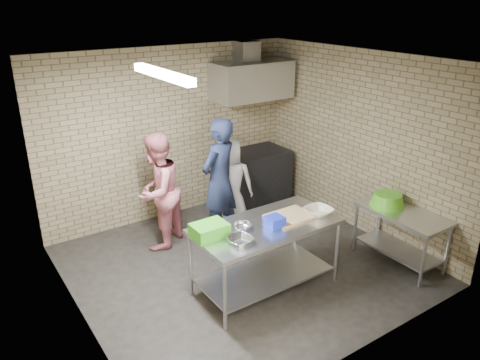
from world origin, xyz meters
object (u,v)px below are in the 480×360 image
Objects in this scene: green_basin at (387,200)px; woman_pink at (157,191)px; bottle_green at (267,81)px; blue_tub at (275,222)px; bottle_red at (248,83)px; man_navy at (219,180)px; prep_table at (265,256)px; side_counter at (399,237)px; stove at (253,177)px; green_crate at (209,230)px; woman_white at (231,183)px.

woman_pink is at bearing 140.85° from green_basin.
bottle_green is 2.83m from woman_pink.
blue_tub is 1.08× the size of bottle_red.
man_navy is 1.09× the size of woman_pink.
bottle_red is at bearing 61.26° from blue_tub.
side_counter is (1.85, -0.53, -0.06)m from prep_table.
prep_table is at bearing 171.30° from green_basin.
man_navy is at bearing -145.46° from stove.
bottle_green is 0.08× the size of man_navy.
blue_tub is at bearing 75.18° from woman_pink.
bottle_green is at bearing 52.99° from prep_table.
green_crate is at bearing 163.65° from blue_tub.
side_counter is 2.55m from woman_white.
bottle_green is 2.00m from woman_white.
side_counter is 6.17× the size of blue_tub.
blue_tub is 1.80m from green_basin.
green_crate is at bearing 32.79° from man_navy.
woman_white is (0.58, 1.65, 0.27)m from prep_table.
woman_pink reaches higher than stove.
woman_white is at bearing 70.68° from prep_table.
bottle_green reaches higher than green_basin.
stove is at bearing -112.40° from woman_white.
bottle_red is at bearing 59.41° from prep_table.
stove is 2.57m from green_basin.
bottle_green is at bearing 28.07° from stove.
stove is (1.40, 2.22, 0.01)m from prep_table.
bottle_red is (0.05, 0.24, 1.58)m from stove.
woman_white is at bearing 120.32° from side_counter.
green_basin is 2.31m from woman_white.
bottle_red reaches higher than green_basin.
blue_tub is 3.12m from bottle_red.
stove is at bearing -166.97° from man_navy.
green_crate is 2.59× the size of bottle_green.
woman_pink reaches higher than green_basin.
bottle_red is 0.13× the size of woman_white.
woman_pink is (-2.46, 2.23, 0.46)m from side_counter.
prep_table is 1.46× the size of stove.
bottle_red is 2.49m from woman_pink.
bottle_green is 0.09× the size of woman_pink.
green_crate reaches higher than prep_table.
man_navy is (-1.63, -1.05, -1.10)m from bottle_green.
woman_white is at bearing -167.13° from man_navy.
green_basin is 3.07× the size of bottle_green.
bottle_red is at bearing -104.25° from woman_white.
prep_table is 3.27m from bottle_red.
blue_tub is at bearing -16.35° from green_crate.
stove is (-0.45, 2.75, 0.08)m from side_counter.
prep_table is at bearing -120.59° from bottle_red.
man_navy is at bearing -139.44° from bottle_red.
bottle_green reaches higher than prep_table.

